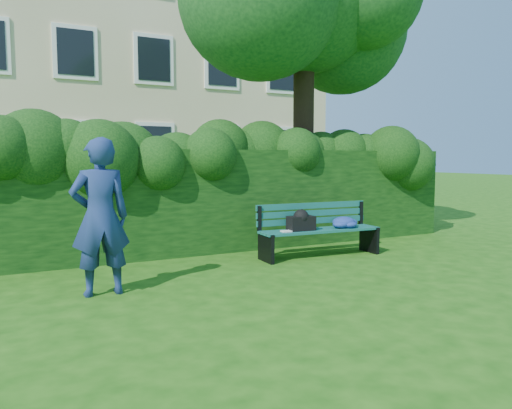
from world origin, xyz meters
TOP-DOWN VIEW (x-y plane):
  - ground at (0.00, 0.00)m, footprint 80.00×80.00m
  - apartment_building at (-0.00, 13.99)m, footprint 16.00×8.08m
  - hedge at (0.00, 2.20)m, footprint 10.00×1.00m
  - park_bench at (1.33, 0.76)m, footprint 2.14×0.69m
  - man_reading at (-2.42, 0.04)m, footprint 0.70×0.46m

SIDE VIEW (x-z plane):
  - ground at x=0.00m, z-range 0.00..0.00m
  - park_bench at x=1.33m, z-range 0.06..0.95m
  - hedge at x=0.00m, z-range 0.00..1.80m
  - man_reading at x=-2.42m, z-range 0.00..1.91m
  - apartment_building at x=0.00m, z-range 0.00..12.00m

